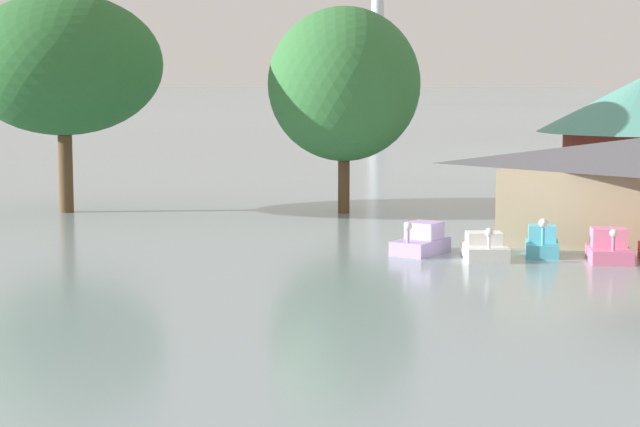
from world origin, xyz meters
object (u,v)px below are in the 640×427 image
shoreline_tree_mid (344,84)px  pedal_boat_lavender (421,241)px  shoreline_tree_tall_left (63,65)px  pedal_boat_white (485,249)px  pedal_boat_cyan (542,243)px  pedal_boat_pink (609,248)px

shoreline_tree_mid → pedal_boat_lavender: bearing=-60.7°
shoreline_tree_mid → shoreline_tree_tall_left: bearing=-163.4°
pedal_boat_white → pedal_boat_cyan: (2.09, 1.74, 0.06)m
pedal_boat_lavender → pedal_boat_white: 2.88m
pedal_boat_lavender → pedal_boat_pink: 7.64m
pedal_boat_cyan → pedal_boat_pink: pedal_boat_cyan is taller
pedal_boat_lavender → pedal_boat_white: pedal_boat_lavender is taller
pedal_boat_cyan → shoreline_tree_mid: (-12.13, 11.85, 6.51)m
pedal_boat_white → shoreline_tree_tall_left: shoreline_tree_tall_left is taller
pedal_boat_lavender → shoreline_tree_tall_left: size_ratio=0.25×
pedal_boat_lavender → pedal_boat_pink: bearing=109.0°
pedal_boat_lavender → pedal_boat_cyan: size_ratio=1.22×
pedal_boat_cyan → pedal_boat_pink: bearing=68.1°
pedal_boat_lavender → shoreline_tree_tall_left: bearing=-95.2°
pedal_boat_lavender → pedal_boat_cyan: pedal_boat_cyan is taller
pedal_boat_cyan → shoreline_tree_tall_left: 28.80m
pedal_boat_cyan → pedal_boat_pink: (2.75, -0.66, 0.01)m
pedal_boat_white → pedal_boat_cyan: size_ratio=1.14×
shoreline_tree_tall_left → shoreline_tree_mid: bearing=16.6°
pedal_boat_lavender → shoreline_tree_mid: bearing=-134.6°
pedal_boat_white → shoreline_tree_mid: (-10.03, 13.59, 6.57)m
pedal_boat_white → shoreline_tree_tall_left: (-24.67, 9.23, 7.63)m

